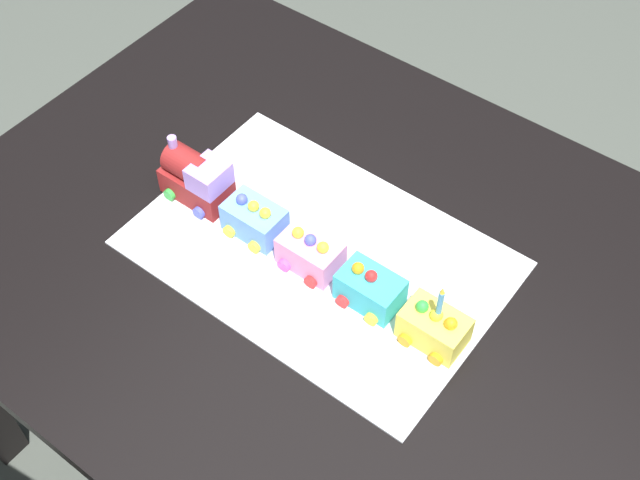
{
  "coord_description": "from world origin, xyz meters",
  "views": [
    {
      "loc": [
        0.47,
        -0.69,
        1.85
      ],
      "look_at": [
        -0.05,
        0.0,
        0.77
      ],
      "focal_mm": 47.42,
      "sensor_mm": 36.0,
      "label": 1
    }
  ],
  "objects_px": {
    "dining_table": "(344,306)",
    "cake_locomotive": "(196,178)",
    "cake_car_hopper_sky_blue": "(255,219)",
    "birthday_candle": "(441,301)",
    "cake_car_tanker_turquoise": "(370,289)",
    "cake_car_caboose_lemon": "(434,327)",
    "cake_car_flatbed_bubblegum": "(311,253)"
  },
  "relations": [
    {
      "from": "cake_car_caboose_lemon",
      "to": "dining_table",
      "type": "bearing_deg",
      "value": 171.6
    },
    {
      "from": "cake_car_hopper_sky_blue",
      "to": "birthday_candle",
      "type": "xyz_separation_m",
      "value": [
        0.36,
        0.0,
        0.07
      ]
    },
    {
      "from": "birthday_candle",
      "to": "cake_car_tanker_turquoise",
      "type": "bearing_deg",
      "value": -180.0
    },
    {
      "from": "cake_locomotive",
      "to": "cake_car_caboose_lemon",
      "type": "relative_size",
      "value": 1.4
    },
    {
      "from": "dining_table",
      "to": "cake_locomotive",
      "type": "bearing_deg",
      "value": -174.76
    },
    {
      "from": "cake_car_flatbed_bubblegum",
      "to": "cake_car_tanker_turquoise",
      "type": "relative_size",
      "value": 1.0
    },
    {
      "from": "dining_table",
      "to": "cake_car_caboose_lemon",
      "type": "height_order",
      "value": "cake_car_caboose_lemon"
    },
    {
      "from": "birthday_candle",
      "to": "dining_table",
      "type": "bearing_deg",
      "value": 171.69
    },
    {
      "from": "cake_car_flatbed_bubblegum",
      "to": "cake_car_caboose_lemon",
      "type": "bearing_deg",
      "value": 0.0
    },
    {
      "from": "cake_car_hopper_sky_blue",
      "to": "birthday_candle",
      "type": "bearing_deg",
      "value": 0.0
    },
    {
      "from": "cake_car_caboose_lemon",
      "to": "cake_car_hopper_sky_blue",
      "type": "bearing_deg",
      "value": 180.0
    },
    {
      "from": "cake_car_flatbed_bubblegum",
      "to": "cake_car_tanker_turquoise",
      "type": "distance_m",
      "value": 0.12
    },
    {
      "from": "dining_table",
      "to": "cake_locomotive",
      "type": "distance_m",
      "value": 0.34
    },
    {
      "from": "cake_car_hopper_sky_blue",
      "to": "cake_car_tanker_turquoise",
      "type": "distance_m",
      "value": 0.24
    },
    {
      "from": "dining_table",
      "to": "cake_car_hopper_sky_blue",
      "type": "xyz_separation_m",
      "value": [
        -0.17,
        -0.03,
        0.14
      ]
    },
    {
      "from": "cake_car_flatbed_bubblegum",
      "to": "birthday_candle",
      "type": "xyz_separation_m",
      "value": [
        0.24,
        0.0,
        0.07
      ]
    },
    {
      "from": "cake_car_hopper_sky_blue",
      "to": "cake_car_flatbed_bubblegum",
      "type": "xyz_separation_m",
      "value": [
        0.12,
        0.0,
        0.0
      ]
    },
    {
      "from": "cake_car_hopper_sky_blue",
      "to": "birthday_candle",
      "type": "relative_size",
      "value": 1.65
    },
    {
      "from": "cake_car_caboose_lemon",
      "to": "birthday_candle",
      "type": "height_order",
      "value": "birthday_candle"
    },
    {
      "from": "dining_table",
      "to": "cake_locomotive",
      "type": "relative_size",
      "value": 10.0
    },
    {
      "from": "dining_table",
      "to": "birthday_candle",
      "type": "bearing_deg",
      "value": -8.31
    },
    {
      "from": "cake_locomotive",
      "to": "cake_car_hopper_sky_blue",
      "type": "relative_size",
      "value": 1.4
    },
    {
      "from": "dining_table",
      "to": "cake_car_tanker_turquoise",
      "type": "bearing_deg",
      "value": -22.32
    },
    {
      "from": "dining_table",
      "to": "cake_car_hopper_sky_blue",
      "type": "relative_size",
      "value": 14.0
    },
    {
      "from": "dining_table",
      "to": "cake_car_tanker_turquoise",
      "type": "relative_size",
      "value": 14.0
    },
    {
      "from": "cake_car_flatbed_bubblegum",
      "to": "cake_car_tanker_turquoise",
      "type": "xyz_separation_m",
      "value": [
        0.12,
        0.0,
        -0.0
      ]
    },
    {
      "from": "cake_locomotive",
      "to": "cake_car_tanker_turquoise",
      "type": "relative_size",
      "value": 1.4
    },
    {
      "from": "dining_table",
      "to": "cake_car_flatbed_bubblegum",
      "type": "xyz_separation_m",
      "value": [
        -0.05,
        -0.03,
        0.14
      ]
    },
    {
      "from": "dining_table",
      "to": "cake_car_flatbed_bubblegum",
      "type": "bearing_deg",
      "value": -151.78
    },
    {
      "from": "dining_table",
      "to": "cake_car_flatbed_bubblegum",
      "type": "relative_size",
      "value": 14.0
    },
    {
      "from": "cake_locomotive",
      "to": "birthday_candle",
      "type": "relative_size",
      "value": 2.32
    },
    {
      "from": "cake_car_caboose_lemon",
      "to": "birthday_candle",
      "type": "xyz_separation_m",
      "value": [
        0.0,
        0.0,
        0.07
      ]
    }
  ]
}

